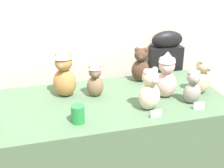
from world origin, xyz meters
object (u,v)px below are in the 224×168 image
at_px(display_table, 112,143).
at_px(teddy_bear_cream, 150,90).
at_px(teddy_bear_caramel, 64,73).
at_px(party_cup_green, 78,114).
at_px(teddy_bear_ash, 192,88).
at_px(instrument_case, 164,86).
at_px(teddy_bear_sand, 202,77).
at_px(teddy_bear_mocha, 95,79).
at_px(teddy_bear_blush, 166,75).
at_px(teddy_bear_cocoa, 141,66).

relative_size(display_table, teddy_bear_cream, 5.56).
distance_m(teddy_bear_caramel, party_cup_green, 0.41).
height_order(display_table, teddy_bear_ash, teddy_bear_ash).
xyz_separation_m(instrument_case, party_cup_green, (-0.91, -0.76, 0.24)).
bearing_deg(display_table, teddy_bear_sand, -4.35).
bearing_deg(instrument_case, teddy_bear_cream, -120.76).
height_order(instrument_case, teddy_bear_mocha, instrument_case).
height_order(instrument_case, teddy_bear_cream, instrument_case).
distance_m(display_table, teddy_bear_blush, 0.64).
bearing_deg(teddy_bear_mocha, party_cup_green, -108.29).
distance_m(instrument_case, party_cup_green, 1.21).
xyz_separation_m(teddy_bear_blush, teddy_bear_cocoa, (-0.07, 0.32, -0.03)).
xyz_separation_m(teddy_bear_sand, teddy_bear_caramel, (-0.95, 0.21, 0.05)).
distance_m(instrument_case, teddy_bear_mocha, 0.90).
height_order(teddy_bear_cocoa, teddy_bear_caramel, teddy_bear_caramel).
relative_size(display_table, teddy_bear_caramel, 4.39).
bearing_deg(teddy_bear_caramel, teddy_bear_ash, 3.54).
xyz_separation_m(teddy_bear_mocha, teddy_bear_caramel, (-0.20, 0.06, 0.05)).
relative_size(teddy_bear_cocoa, teddy_bear_caramel, 0.76).
bearing_deg(teddy_bear_sand, teddy_bear_caramel, 137.88).
height_order(teddy_bear_blush, party_cup_green, teddy_bear_blush).
height_order(instrument_case, party_cup_green, instrument_case).
distance_m(teddy_bear_cocoa, teddy_bear_ash, 0.49).
bearing_deg(teddy_bear_cream, party_cup_green, 171.31).
distance_m(display_table, teddy_bear_mocha, 0.50).
height_order(teddy_bear_cream, party_cup_green, teddy_bear_cream).
xyz_separation_m(teddy_bear_ash, party_cup_green, (-0.78, -0.06, -0.05)).
distance_m(instrument_case, teddy_bear_caramel, 1.07).
relative_size(display_table, teddy_bear_mocha, 6.06).
distance_m(teddy_bear_sand, teddy_bear_caramel, 0.97).
xyz_separation_m(teddy_bear_caramel, party_cup_green, (0.02, -0.39, -0.12)).
relative_size(teddy_bear_mocha, teddy_bear_sand, 0.99).
xyz_separation_m(instrument_case, teddy_bear_cream, (-0.44, -0.71, 0.32)).
height_order(instrument_case, teddy_bear_cocoa, instrument_case).
relative_size(teddy_bear_caramel, teddy_bear_ash, 1.55).
xyz_separation_m(teddy_bear_cream, party_cup_green, (-0.47, -0.05, -0.08)).
bearing_deg(teddy_bear_cream, display_table, 121.94).
height_order(display_table, teddy_bear_blush, teddy_bear_blush).
relative_size(teddy_bear_blush, teddy_bear_ash, 1.43).
height_order(teddy_bear_sand, teddy_bear_caramel, teddy_bear_caramel).
xyz_separation_m(display_table, teddy_bear_sand, (0.65, -0.05, 0.48)).
relative_size(instrument_case, teddy_bear_ash, 4.47).
xyz_separation_m(instrument_case, teddy_bear_blush, (-0.26, -0.57, 0.35)).
bearing_deg(teddy_bear_caramel, party_cup_green, -60.39).
distance_m(display_table, instrument_case, 0.84).
height_order(teddy_bear_cocoa, party_cup_green, teddy_bear_cocoa).
relative_size(teddy_bear_cocoa, party_cup_green, 2.48).
relative_size(teddy_bear_blush, teddy_bear_caramel, 0.92).
relative_size(instrument_case, teddy_bear_blush, 3.13).
relative_size(display_table, teddy_bear_blush, 4.76).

